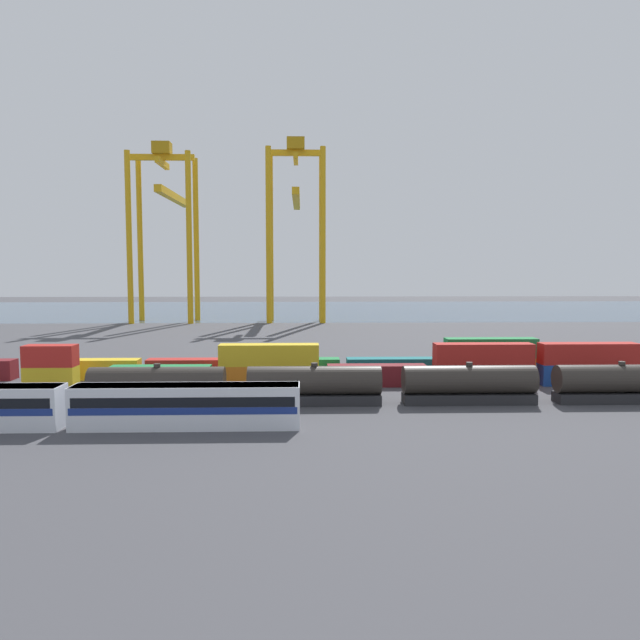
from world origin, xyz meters
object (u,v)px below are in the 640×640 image
object	(u,v)px
shipping_container_14	(392,368)
shipping_container_17	(587,367)
freight_tank_row	(469,384)
gantry_crane_central	(296,214)
gantry_crane_west	(166,215)
shipping_container_15	(490,367)
shipping_container_2	(161,376)
passenger_train	(67,405)

from	to	relation	value
shipping_container_14	shipping_container_17	size ratio (longest dim) A/B	1.00
freight_tank_row	gantry_crane_central	size ratio (longest dim) A/B	1.60
shipping_container_14	gantry_crane_west	distance (m)	107.10
freight_tank_row	shipping_container_15	bearing A→B (deg)	64.99
shipping_container_2	shipping_container_15	world-z (taller)	same
shipping_container_2	passenger_train	bearing A→B (deg)	-101.43
shipping_container_15	shipping_container_17	xyz separation A→B (m)	(13.10, 0.00, 0.00)
freight_tank_row	shipping_container_15	distance (m)	17.25
freight_tank_row	shipping_container_15	xyz separation A→B (m)	(7.29, 15.62, -0.81)
shipping_container_15	passenger_train	bearing A→B (deg)	-151.92
shipping_container_14	gantry_crane_west	size ratio (longest dim) A/B	0.25
shipping_container_14	shipping_container_15	bearing A→B (deg)	0.00
shipping_container_2	gantry_crane_central	size ratio (longest dim) A/B	0.24
shipping_container_15	gantry_crane_west	size ratio (longest dim) A/B	0.25
gantry_crane_west	gantry_crane_central	distance (m)	36.16
shipping_container_17	gantry_crane_central	world-z (taller)	gantry_crane_central
shipping_container_14	freight_tank_row	bearing A→B (deg)	-69.58
shipping_container_17	gantry_crane_central	bearing A→B (deg)	113.73
passenger_train	gantry_crane_west	size ratio (longest dim) A/B	0.85
shipping_container_2	shipping_container_15	distance (m)	42.63
freight_tank_row	shipping_container_17	distance (m)	25.69
shipping_container_15	gantry_crane_central	bearing A→B (deg)	106.43
gantry_crane_west	shipping_container_2	bearing A→B (deg)	-77.90
gantry_crane_west	shipping_container_15	bearing A→B (deg)	-55.21
shipping_container_14	shipping_container_17	distance (m)	26.20
passenger_train	shipping_container_2	xyz separation A→B (m)	(3.84, 18.97, -0.84)
shipping_container_2	shipping_container_14	world-z (taller)	same
freight_tank_row	shipping_container_14	distance (m)	16.68
freight_tank_row	passenger_train	bearing A→B (deg)	-166.98
freight_tank_row	shipping_container_17	bearing A→B (deg)	37.45
passenger_train	shipping_container_17	bearing A→B (deg)	22.56
freight_tank_row	shipping_container_17	size ratio (longest dim) A/B	6.61
freight_tank_row	shipping_container_2	xyz separation A→B (m)	(-34.97, 10.00, -0.81)
freight_tank_row	gantry_crane_west	distance (m)	122.91
shipping_container_17	shipping_container_14	bearing A→B (deg)	180.00
passenger_train	shipping_container_14	distance (m)	41.16
shipping_container_2	gantry_crane_west	size ratio (longest dim) A/B	0.25
passenger_train	shipping_container_2	world-z (taller)	passenger_train
shipping_container_2	gantry_crane_west	bearing A→B (deg)	102.10
shipping_container_15	shipping_container_14	bearing A→B (deg)	180.00
shipping_container_15	gantry_crane_central	xyz separation A→B (m)	(-26.71, 90.57, 28.73)
shipping_container_2	shipping_container_17	distance (m)	55.64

